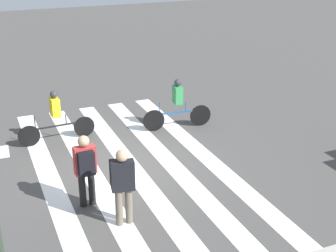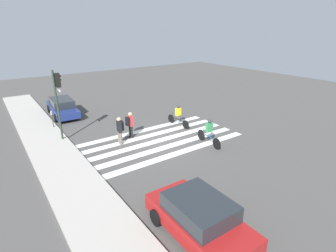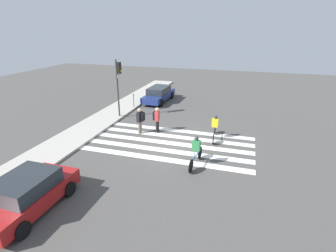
# 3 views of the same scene
# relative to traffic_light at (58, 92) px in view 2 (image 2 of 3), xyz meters

# --- Properties ---
(ground_plane) EXTENTS (60.00, 60.00, 0.00)m
(ground_plane) POSITION_rel_traffic_light_xyz_m (-3.53, -5.19, -3.17)
(ground_plane) COLOR #4C4947
(sidewalk_curb) EXTENTS (36.00, 2.50, 0.14)m
(sidewalk_curb) POSITION_rel_traffic_light_xyz_m (-3.53, 1.06, -3.10)
(sidewalk_curb) COLOR #ADA89E
(sidewalk_curb) RESTS_ON ground_plane
(crosswalk_stripes) EXTENTS (4.81, 10.00, 0.01)m
(crosswalk_stripes) POSITION_rel_traffic_light_xyz_m (-3.53, -5.19, -3.17)
(crosswalk_stripes) COLOR white
(crosswalk_stripes) RESTS_ON ground_plane
(traffic_light) EXTENTS (0.60, 0.50, 4.52)m
(traffic_light) POSITION_rel_traffic_light_xyz_m (0.00, 0.00, 0.00)
(traffic_light) COLOR #283828
(traffic_light) RESTS_ON ground_plane
(parking_meter) EXTENTS (0.15, 0.15, 1.34)m
(parking_meter) POSITION_rel_traffic_light_xyz_m (2.67, 0.07, -2.17)
(parking_meter) COLOR #283828
(parking_meter) RESTS_ON ground_plane
(pedestrian_adult_blue_shirt) EXTENTS (0.50, 0.42, 1.74)m
(pedestrian_adult_blue_shirt) POSITION_rel_traffic_light_xyz_m (-2.00, -3.71, -2.15)
(pedestrian_adult_blue_shirt) COLOR black
(pedestrian_adult_blue_shirt) RESTS_ON ground_plane
(pedestrian_adult_tall_backpack) EXTENTS (0.52, 0.46, 1.76)m
(pedestrian_adult_tall_backpack) POSITION_rel_traffic_light_xyz_m (-2.54, -2.75, -2.14)
(pedestrian_adult_tall_backpack) COLOR #6B6051
(pedestrian_adult_tall_backpack) RESTS_ON ground_plane
(cyclist_mid_street) EXTENTS (2.26, 0.42, 1.64)m
(cyclist_mid_street) POSITION_rel_traffic_light_xyz_m (-5.79, -7.17, -2.30)
(cyclist_mid_street) COLOR black
(cyclist_mid_street) RESTS_ON ground_plane
(cyclist_near_curb) EXTENTS (2.31, 0.41, 1.60)m
(cyclist_near_curb) POSITION_rel_traffic_light_xyz_m (-2.05, -7.64, -2.31)
(cyclist_near_curb) COLOR black
(cyclist_near_curb) RESTS_ON ground_plane
(car_parked_far_curb) EXTENTS (4.12, 2.10, 1.47)m
(car_parked_far_curb) POSITION_rel_traffic_light_xyz_m (-11.19, -1.57, -2.42)
(car_parked_far_curb) COLOR maroon
(car_parked_far_curb) RESTS_ON ground_plane
(car_parked_silver_sedan) EXTENTS (4.85, 2.03, 1.41)m
(car_parked_silver_sedan) POSITION_rel_traffic_light_xyz_m (5.44, -1.33, -2.45)
(car_parked_silver_sedan) COLOR navy
(car_parked_silver_sedan) RESTS_ON ground_plane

